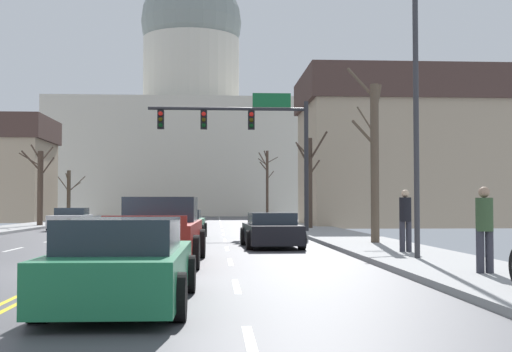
{
  "coord_description": "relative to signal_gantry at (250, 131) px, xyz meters",
  "views": [
    {
      "loc": [
        3.11,
        -16.0,
        1.53
      ],
      "look_at": [
        6.1,
        34.89,
        3.51
      ],
      "focal_mm": 48.47,
      "sensor_mm": 36.0,
      "label": 1
    }
  ],
  "objects": [
    {
      "name": "bare_tree_01",
      "position": [
        -12.61,
        9.85,
        -2.42
      ],
      "size": [
        2.49,
        2.22,
        5.04
      ],
      "color": "#423328",
      "rests_on": "ground"
    },
    {
      "name": "pedestrian_01",
      "position": [
        3.67,
        -20.45,
        -3.97
      ],
      "size": [
        0.35,
        0.34,
        1.71
      ],
      "color": "#33333D",
      "rests_on": "ground"
    },
    {
      "name": "sedan_oncoming_00",
      "position": [
        -9.82,
        5.7,
        -4.47
      ],
      "size": [
        2.19,
        4.47,
        1.24
      ],
      "color": "silver",
      "rests_on": "ground"
    },
    {
      "name": "signal_gantry",
      "position": [
        0.0,
        0.0,
        0.0
      ],
      "size": [
        7.91,
        0.41,
        6.83
      ],
      "color": "#28282D",
      "rests_on": "ground"
    },
    {
      "name": "sedan_oncoming_01",
      "position": [
        -6.63,
        16.12,
        -4.52
      ],
      "size": [
        2.18,
        4.62,
        1.16
      ],
      "color": "#1E7247",
      "rests_on": "ground"
    },
    {
      "name": "bare_tree_04",
      "position": [
        3.31,
        32.74,
        -1.43
      ],
      "size": [
        1.95,
        1.05,
        6.45
      ],
      "color": "#423328",
      "rests_on": "ground"
    },
    {
      "name": "ground",
      "position": [
        -4.78,
        -17.88,
        -5.04
      ],
      "size": [
        20.0,
        180.0,
        0.2
      ],
      "color": "#47474C"
    },
    {
      "name": "pedestrian_00",
      "position": [
        3.73,
        -14.49,
        -3.94
      ],
      "size": [
        0.35,
        0.34,
        1.76
      ],
      "color": "#33333D",
      "rests_on": "ground"
    },
    {
      "name": "bare_tree_03",
      "position": [
        -13.73,
        23.68,
        -2.81
      ],
      "size": [
        2.51,
        1.25,
        4.06
      ],
      "color": "brown",
      "rests_on": "ground"
    },
    {
      "name": "sedan_near_00",
      "position": [
        -3.13,
        -4.04,
        -4.48
      ],
      "size": [
        2.15,
        4.38,
        1.24
      ],
      "color": "#1E7247",
      "rests_on": "ground"
    },
    {
      "name": "flank_building_02",
      "position": [
        11.19,
        11.16,
        0.01
      ],
      "size": [
        14.33,
        9.63,
        10.0
      ],
      "color": "tan",
      "rests_on": "ground"
    },
    {
      "name": "bare_tree_02",
      "position": [
        3.92,
        -9.81,
        -1.87
      ],
      "size": [
        1.27,
        1.58,
        6.39
      ],
      "color": "brown",
      "rests_on": "ground"
    },
    {
      "name": "street_lamp_right",
      "position": [
        3.12,
        -16.7,
        0.17
      ],
      "size": [
        2.39,
        0.24,
        8.67
      ],
      "color": "#333338",
      "rests_on": "ground"
    },
    {
      "name": "sedan_near_01",
      "position": [
        0.25,
        -10.17,
        -4.5
      ],
      "size": [
        2.04,
        4.26,
        1.19
      ],
      "color": "black",
      "rests_on": "ground"
    },
    {
      "name": "capitol_building",
      "position": [
        -4.78,
        53.51,
        5.91
      ],
      "size": [
        32.88,
        19.96,
        33.34
      ],
      "color": "beige",
      "rests_on": "ground"
    },
    {
      "name": "pickup_truck_near_02",
      "position": [
        -3.11,
        -16.18,
        -4.31
      ],
      "size": [
        2.34,
        5.76,
        1.68
      ],
      "color": "maroon",
      "rests_on": "ground"
    },
    {
      "name": "sedan_near_03",
      "position": [
        -3.03,
        -23.54,
        -4.45
      ],
      "size": [
        2.04,
        4.66,
        1.31
      ],
      "color": "#1E7247",
      "rests_on": "ground"
    },
    {
      "name": "bare_tree_00",
      "position": [
        3.57,
        4.1,
        -2.04
      ],
      "size": [
        1.72,
        2.55,
        5.31
      ],
      "color": "#423328",
      "rests_on": "ground"
    }
  ]
}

